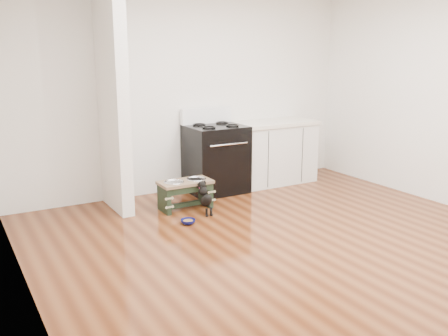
# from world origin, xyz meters

# --- Properties ---
(ground) EXTENTS (5.00, 5.00, 0.00)m
(ground) POSITION_xyz_m (0.00, 0.00, 0.00)
(ground) COLOR #451E0C
(ground) RESTS_ON ground
(room_shell) EXTENTS (5.00, 5.00, 5.00)m
(room_shell) POSITION_xyz_m (0.00, 0.00, 1.62)
(room_shell) COLOR silver
(room_shell) RESTS_ON ground
(partition_wall) EXTENTS (0.15, 0.80, 2.70)m
(partition_wall) POSITION_xyz_m (-1.18, 2.10, 1.35)
(partition_wall) COLOR silver
(partition_wall) RESTS_ON ground
(oven_range) EXTENTS (0.76, 0.69, 1.14)m
(oven_range) POSITION_xyz_m (0.25, 2.16, 0.48)
(oven_range) COLOR black
(oven_range) RESTS_ON ground
(cabinet_run) EXTENTS (1.24, 0.64, 0.91)m
(cabinet_run) POSITION_xyz_m (1.23, 2.18, 0.45)
(cabinet_run) COLOR silver
(cabinet_run) RESTS_ON ground
(dog_feeder) EXTENTS (0.65, 0.35, 0.37)m
(dog_feeder) POSITION_xyz_m (-0.45, 1.66, 0.25)
(dog_feeder) COLOR black
(dog_feeder) RESTS_ON ground
(puppy) EXTENTS (0.11, 0.33, 0.39)m
(puppy) POSITION_xyz_m (-0.34, 1.36, 0.22)
(puppy) COLOR black
(puppy) RESTS_ON ground
(floor_bowl) EXTENTS (0.22, 0.22, 0.05)m
(floor_bowl) POSITION_xyz_m (-0.67, 1.14, 0.03)
(floor_bowl) COLOR #0B0F4F
(floor_bowl) RESTS_ON ground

